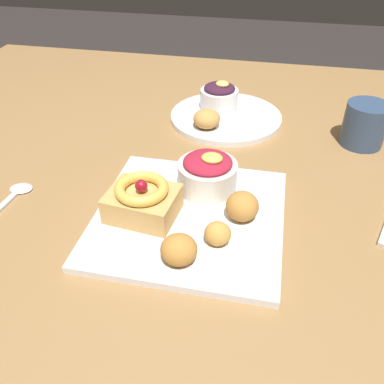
{
  "coord_description": "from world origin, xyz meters",
  "views": [
    {
      "loc": [
        0.18,
        -0.67,
        1.15
      ],
      "look_at": [
        0.07,
        -0.17,
        0.77
      ],
      "focal_mm": 38.4,
      "sensor_mm": 36.0,
      "label": 1
    }
  ],
  "objects_px": {
    "front_plate": "(189,217)",
    "spoon": "(12,197)",
    "fritter_front": "(242,206)",
    "back_plate": "(226,117)",
    "coffee_mug": "(365,125)",
    "fritter_middle": "(218,234)",
    "cake_slice": "(143,200)",
    "back_pastry": "(207,119)",
    "berry_ramekin": "(208,173)",
    "back_ramekin": "(219,97)",
    "fritter_back": "(179,249)"
  },
  "relations": [
    {
      "from": "back_plate",
      "to": "coffee_mug",
      "type": "relative_size",
      "value": 2.86
    },
    {
      "from": "fritter_front",
      "to": "spoon",
      "type": "xyz_separation_m",
      "value": [
        -0.38,
        -0.02,
        -0.03
      ]
    },
    {
      "from": "berry_ramekin",
      "to": "back_pastry",
      "type": "xyz_separation_m",
      "value": [
        -0.04,
        0.22,
        -0.01
      ]
    },
    {
      "from": "fritter_front",
      "to": "back_plate",
      "type": "distance_m",
      "value": 0.36
    },
    {
      "from": "back_ramekin",
      "to": "spoon",
      "type": "xyz_separation_m",
      "value": [
        -0.29,
        -0.39,
        -0.04
      ]
    },
    {
      "from": "fritter_front",
      "to": "coffee_mug",
      "type": "relative_size",
      "value": 0.6
    },
    {
      "from": "fritter_front",
      "to": "spoon",
      "type": "height_order",
      "value": "fritter_front"
    },
    {
      "from": "cake_slice",
      "to": "back_pastry",
      "type": "height_order",
      "value": "cake_slice"
    },
    {
      "from": "fritter_middle",
      "to": "coffee_mug",
      "type": "height_order",
      "value": "coffee_mug"
    },
    {
      "from": "fritter_back",
      "to": "cake_slice",
      "type": "bearing_deg",
      "value": 132.11
    },
    {
      "from": "front_plate",
      "to": "berry_ramekin",
      "type": "bearing_deg",
      "value": 78.1
    },
    {
      "from": "fritter_front",
      "to": "cake_slice",
      "type": "bearing_deg",
      "value": -171.32
    },
    {
      "from": "back_ramekin",
      "to": "back_pastry",
      "type": "xyz_separation_m",
      "value": [
        -0.01,
        -0.09,
        -0.01
      ]
    },
    {
      "from": "fritter_middle",
      "to": "cake_slice",
      "type": "bearing_deg",
      "value": 161.9
    },
    {
      "from": "fritter_front",
      "to": "back_plate",
      "type": "xyz_separation_m",
      "value": [
        -0.07,
        0.35,
        -0.03
      ]
    },
    {
      "from": "back_plate",
      "to": "coffee_mug",
      "type": "distance_m",
      "value": 0.29
    },
    {
      "from": "cake_slice",
      "to": "back_pastry",
      "type": "xyz_separation_m",
      "value": [
        0.05,
        0.3,
        -0.01
      ]
    },
    {
      "from": "back_plate",
      "to": "cake_slice",
      "type": "bearing_deg",
      "value": -101.83
    },
    {
      "from": "cake_slice",
      "to": "spoon",
      "type": "xyz_separation_m",
      "value": [
        -0.23,
        0.01,
        -0.04
      ]
    },
    {
      "from": "front_plate",
      "to": "fritter_front",
      "type": "xyz_separation_m",
      "value": [
        0.08,
        0.01,
        0.03
      ]
    },
    {
      "from": "back_plate",
      "to": "back_ramekin",
      "type": "bearing_deg",
      "value": 127.84
    },
    {
      "from": "fritter_front",
      "to": "coffee_mug",
      "type": "bearing_deg",
      "value": 54.57
    },
    {
      "from": "fritter_back",
      "to": "back_ramekin",
      "type": "distance_m",
      "value": 0.48
    },
    {
      "from": "fritter_front",
      "to": "fritter_middle",
      "type": "relative_size",
      "value": 1.35
    },
    {
      "from": "back_pastry",
      "to": "spoon",
      "type": "height_order",
      "value": "back_pastry"
    },
    {
      "from": "back_ramekin",
      "to": "coffee_mug",
      "type": "distance_m",
      "value": 0.31
    },
    {
      "from": "berry_ramekin",
      "to": "fritter_front",
      "type": "height_order",
      "value": "berry_ramekin"
    },
    {
      "from": "back_pastry",
      "to": "spoon",
      "type": "relative_size",
      "value": 0.45
    },
    {
      "from": "front_plate",
      "to": "fritter_middle",
      "type": "distance_m",
      "value": 0.08
    },
    {
      "from": "berry_ramekin",
      "to": "back_pastry",
      "type": "relative_size",
      "value": 1.73
    },
    {
      "from": "front_plate",
      "to": "back_plate",
      "type": "height_order",
      "value": "same"
    },
    {
      "from": "berry_ramekin",
      "to": "back_pastry",
      "type": "height_order",
      "value": "berry_ramekin"
    },
    {
      "from": "fritter_front",
      "to": "fritter_back",
      "type": "bearing_deg",
      "value": -124.37
    },
    {
      "from": "front_plate",
      "to": "spoon",
      "type": "xyz_separation_m",
      "value": [
        -0.3,
        -0.01,
        -0.0
      ]
    },
    {
      "from": "cake_slice",
      "to": "back_pastry",
      "type": "relative_size",
      "value": 1.97
    },
    {
      "from": "back_plate",
      "to": "back_pastry",
      "type": "relative_size",
      "value": 4.36
    },
    {
      "from": "cake_slice",
      "to": "spoon",
      "type": "bearing_deg",
      "value": 178.18
    },
    {
      "from": "front_plate",
      "to": "back_pastry",
      "type": "bearing_deg",
      "value": 94.81
    },
    {
      "from": "back_plate",
      "to": "berry_ramekin",
      "type": "bearing_deg",
      "value": -88.55
    },
    {
      "from": "fritter_front",
      "to": "spoon",
      "type": "relative_size",
      "value": 0.41
    },
    {
      "from": "cake_slice",
      "to": "fritter_front",
      "type": "relative_size",
      "value": 2.16
    },
    {
      "from": "spoon",
      "to": "back_plate",
      "type": "bearing_deg",
      "value": -36.28
    },
    {
      "from": "coffee_mug",
      "to": "back_pastry",
      "type": "bearing_deg",
      "value": -177.19
    },
    {
      "from": "front_plate",
      "to": "back_ramekin",
      "type": "relative_size",
      "value": 3.4
    },
    {
      "from": "cake_slice",
      "to": "fritter_front",
      "type": "height_order",
      "value": "cake_slice"
    },
    {
      "from": "spoon",
      "to": "coffee_mug",
      "type": "height_order",
      "value": "coffee_mug"
    },
    {
      "from": "back_pastry",
      "to": "fritter_middle",
      "type": "bearing_deg",
      "value": -77.39
    },
    {
      "from": "cake_slice",
      "to": "back_plate",
      "type": "relative_size",
      "value": 0.45
    },
    {
      "from": "back_pastry",
      "to": "coffee_mug",
      "type": "bearing_deg",
      "value": 2.81
    },
    {
      "from": "front_plate",
      "to": "back_ramekin",
      "type": "distance_m",
      "value": 0.38
    }
  ]
}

